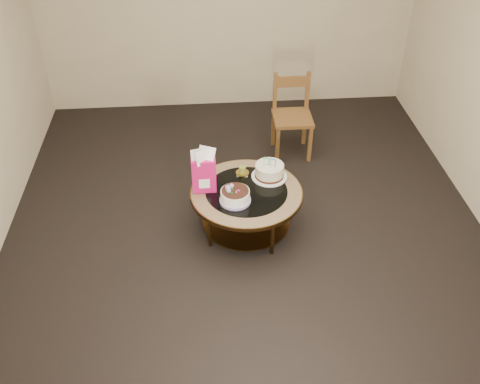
{
  "coord_description": "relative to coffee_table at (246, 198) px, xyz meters",
  "views": [
    {
      "loc": [
        -0.37,
        -3.78,
        3.39
      ],
      "look_at": [
        -0.06,
        0.02,
        0.43
      ],
      "focal_mm": 40.0,
      "sensor_mm": 36.0,
      "label": 1
    }
  ],
  "objects": [
    {
      "name": "coffee_table",
      "position": [
        0.0,
        0.0,
        0.0
      ],
      "size": [
        1.02,
        1.02,
        0.46
      ],
      "color": "#533717",
      "rests_on": "ground"
    },
    {
      "name": "dining_chair",
      "position": [
        0.62,
        1.3,
        0.08
      ],
      "size": [
        0.42,
        0.42,
        0.9
      ],
      "rotation": [
        0.0,
        0.0,
        -0.01
      ],
      "color": "brown",
      "rests_on": "ground"
    },
    {
      "name": "room_walls",
      "position": [
        -0.0,
        0.0,
        1.16
      ],
      "size": [
        4.52,
        5.02,
        2.61
      ],
      "color": "beige",
      "rests_on": "ground"
    },
    {
      "name": "decorated_cake",
      "position": [
        -0.11,
        -0.14,
        0.13
      ],
      "size": [
        0.28,
        0.28,
        0.16
      ],
      "rotation": [
        0.0,
        0.0,
        0.24
      ],
      "color": "#A189C2",
      "rests_on": "coffee_table"
    },
    {
      "name": "gift_bag",
      "position": [
        -0.37,
        0.05,
        0.29
      ],
      "size": [
        0.21,
        0.15,
        0.42
      ],
      "rotation": [
        0.0,
        0.0,
        -0.0
      ],
      "color": "#F21674",
      "rests_on": "coffee_table"
    },
    {
      "name": "pillar_candle",
      "position": [
        -0.02,
        0.26,
        0.11
      ],
      "size": [
        0.12,
        0.12,
        0.09
      ],
      "rotation": [
        0.0,
        0.0,
        -0.14
      ],
      "color": "#F1E063",
      "rests_on": "coffee_table"
    },
    {
      "name": "cream_cake",
      "position": [
        0.23,
        0.19,
        0.15
      ],
      "size": [
        0.33,
        0.33,
        0.21
      ],
      "rotation": [
        0.0,
        0.0,
        -0.43
      ],
      "color": "white",
      "rests_on": "coffee_table"
    },
    {
      "name": "ground",
      "position": [
        -0.0,
        0.0,
        -0.38
      ],
      "size": [
        5.0,
        5.0,
        0.0
      ],
      "primitive_type": "plane",
      "color": "black",
      "rests_on": "ground"
    }
  ]
}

